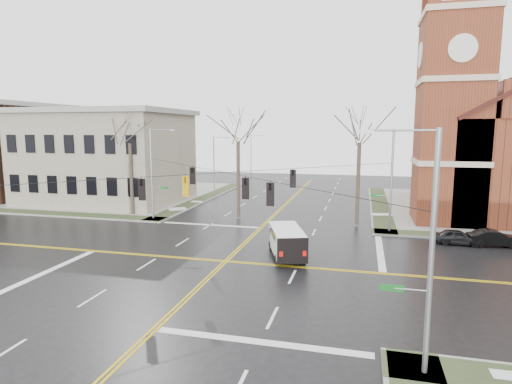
% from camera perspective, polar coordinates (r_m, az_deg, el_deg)
% --- Properties ---
extents(ground, '(120.00, 120.00, 0.00)m').
position_cam_1_polar(ground, '(30.16, -4.05, -9.20)').
color(ground, black).
rests_on(ground, ground).
extents(sidewalks, '(80.00, 80.00, 0.17)m').
position_cam_1_polar(sidewalks, '(30.13, -4.05, -9.06)').
color(sidewalks, gray).
rests_on(sidewalks, ground).
extents(road_markings, '(100.00, 100.00, 0.01)m').
position_cam_1_polar(road_markings, '(30.15, -4.05, -9.19)').
color(road_markings, gold).
rests_on(road_markings, ground).
extents(civic_building_a, '(18.00, 14.00, 11.00)m').
position_cam_1_polar(civic_building_a, '(56.68, -19.20, 4.27)').
color(civic_building_a, gray).
rests_on(civic_building_a, ground).
extents(signal_pole_ne, '(2.75, 0.22, 9.00)m').
position_cam_1_polar(signal_pole_ne, '(39.10, 17.38, 1.90)').
color(signal_pole_ne, gray).
rests_on(signal_pole_ne, ground).
extents(signal_pole_nw, '(2.75, 0.22, 9.00)m').
position_cam_1_polar(signal_pole_nw, '(44.00, -13.54, 2.73)').
color(signal_pole_nw, gray).
rests_on(signal_pole_nw, ground).
extents(signal_pole_se, '(2.75, 0.22, 9.00)m').
position_cam_1_polar(signal_pole_se, '(16.50, 21.80, -6.76)').
color(signal_pole_se, gray).
rests_on(signal_pole_se, ground).
extents(span_wires, '(23.02, 23.02, 0.03)m').
position_cam_1_polar(span_wires, '(28.90, -4.18, 2.61)').
color(span_wires, black).
rests_on(span_wires, ground).
extents(traffic_signals, '(8.21, 8.26, 1.30)m').
position_cam_1_polar(traffic_signals, '(28.36, -4.58, 0.97)').
color(traffic_signals, black).
rests_on(traffic_signals, ground).
extents(streetlight_north_a, '(2.30, 0.20, 8.00)m').
position_cam_1_polar(streetlight_north_a, '(58.88, -5.50, 3.82)').
color(streetlight_north_a, gray).
rests_on(streetlight_north_a, ground).
extents(streetlight_north_b, '(2.30, 0.20, 8.00)m').
position_cam_1_polar(streetlight_north_b, '(77.97, -0.57, 4.96)').
color(streetlight_north_b, gray).
rests_on(streetlight_north_b, ground).
extents(cargo_van, '(3.68, 5.73, 2.04)m').
position_cam_1_polar(cargo_van, '(31.13, 4.06, -6.32)').
color(cargo_van, white).
rests_on(cargo_van, ground).
extents(parked_car_a, '(3.61, 1.60, 1.21)m').
position_cam_1_polar(parked_car_a, '(37.74, 25.29, -5.45)').
color(parked_car_a, black).
rests_on(parked_car_a, ground).
extents(parked_car_b, '(4.05, 1.82, 1.29)m').
position_cam_1_polar(parked_car_b, '(38.45, 29.19, -5.40)').
color(parked_car_b, black).
rests_on(parked_car_b, ground).
extents(tree_nw_far, '(4.00, 4.00, 11.25)m').
position_cam_1_polar(tree_nw_far, '(46.57, -16.49, 6.86)').
color(tree_nw_far, '#3E3427').
rests_on(tree_nw_far, ground).
extents(tree_nw_near, '(4.00, 4.00, 11.57)m').
position_cam_1_polar(tree_nw_near, '(43.34, -2.41, 7.41)').
color(tree_nw_near, '#3E3427').
rests_on(tree_nw_near, ground).
extents(tree_ne, '(4.00, 4.00, 11.58)m').
position_cam_1_polar(tree_ne, '(40.81, 13.65, 7.14)').
color(tree_ne, '#3E3427').
rests_on(tree_ne, ground).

